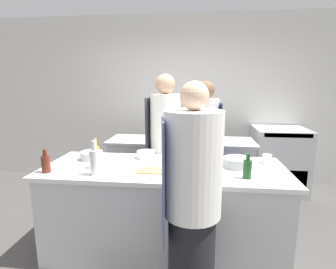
{
  "coord_description": "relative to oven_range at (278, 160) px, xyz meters",
  "views": [
    {
      "loc": [
        0.31,
        -2.41,
        1.69
      ],
      "look_at": [
        0.0,
        0.35,
        1.14
      ],
      "focal_mm": 28.0,
      "sensor_mm": 36.0,
      "label": 1
    }
  ],
  "objects": [
    {
      "name": "bottle_cooking_oil",
      "position": [
        -2.17,
        -2.01,
        0.51
      ],
      "size": [
        0.08,
        0.08,
        0.31
      ],
      "color": "silver",
      "rests_on": "prep_counter"
    },
    {
      "name": "ground_plane",
      "position": [
        -1.59,
        -1.72,
        -0.5
      ],
      "size": [
        16.0,
        16.0,
        0.0
      ],
      "primitive_type": "plane",
      "color": "#4C4947"
    },
    {
      "name": "bottle_water",
      "position": [
        -1.57,
        -1.55,
        0.47
      ],
      "size": [
        0.07,
        0.07,
        0.21
      ],
      "color": "#2D5175",
      "rests_on": "prep_counter"
    },
    {
      "name": "bowl_mixing_large",
      "position": [
        -0.89,
        -1.64,
        0.44
      ],
      "size": [
        0.28,
        0.28,
        0.09
      ],
      "color": "#B7BABC",
      "rests_on": "prep_counter"
    },
    {
      "name": "bottle_wine",
      "position": [
        -1.09,
        -1.85,
        0.47
      ],
      "size": [
        0.07,
        0.07,
        0.19
      ],
      "color": "black",
      "rests_on": "prep_counter"
    },
    {
      "name": "bottle_vinegar",
      "position": [
        -2.23,
        -1.83,
        0.51
      ],
      "size": [
        0.07,
        0.07,
        0.29
      ],
      "color": "#B2A84C",
      "rests_on": "prep_counter"
    },
    {
      "name": "oven_range",
      "position": [
        0.0,
        0.0,
        0.0
      ],
      "size": [
        0.78,
        0.72,
        1.0
      ],
      "color": "silver",
      "rests_on": "ground_plane"
    },
    {
      "name": "chef_at_prep_near",
      "position": [
        -1.31,
        -2.42,
        0.35
      ],
      "size": [
        0.44,
        0.42,
        1.71
      ],
      "rotation": [
        0.0,
        0.0,
        1.72
      ],
      "color": "black",
      "rests_on": "ground_plane"
    },
    {
      "name": "wall_back",
      "position": [
        -1.59,
        0.41,
        0.9
      ],
      "size": [
        8.0,
        0.06,
        2.8
      ],
      "color": "silver",
      "rests_on": "ground_plane"
    },
    {
      "name": "bottle_olive_oil",
      "position": [
        -2.64,
        -2.0,
        0.48
      ],
      "size": [
        0.08,
        0.08,
        0.22
      ],
      "color": "#5B2319",
      "rests_on": "prep_counter"
    },
    {
      "name": "chef_at_stove",
      "position": [
        -1.19,
        -1.0,
        0.37
      ],
      "size": [
        0.36,
        0.34,
        1.72
      ],
      "rotation": [
        0.0,
        0.0,
        -1.51
      ],
      "color": "black",
      "rests_on": "ground_plane"
    },
    {
      "name": "cutting_board",
      "position": [
        -1.67,
        -1.85,
        0.4
      ],
      "size": [
        0.3,
        0.2,
        0.01
      ],
      "color": "tan",
      "rests_on": "prep_counter"
    },
    {
      "name": "bowl_ceramic_blue",
      "position": [
        -2.39,
        -1.55,
        0.43
      ],
      "size": [
        0.24,
        0.24,
        0.08
      ],
      "color": "#B7BABC",
      "rests_on": "prep_counter"
    },
    {
      "name": "prep_counter",
      "position": [
        -1.59,
        -1.72,
        -0.05
      ],
      "size": [
        2.33,
        0.88,
        0.89
      ],
      "color": "silver",
      "rests_on": "ground_plane"
    },
    {
      "name": "pass_counter",
      "position": [
        -1.51,
        -0.49,
        -0.05
      ],
      "size": [
        2.06,
        0.63,
        0.89
      ],
      "color": "silver",
      "rests_on": "ground_plane"
    },
    {
      "name": "bottle_sauce",
      "position": [
        -0.85,
        -1.94,
        0.48
      ],
      "size": [
        0.07,
        0.07,
        0.22
      ],
      "color": "#19471E",
      "rests_on": "prep_counter"
    },
    {
      "name": "chef_at_pass_far",
      "position": [
        -1.66,
        -1.09,
        0.4
      ],
      "size": [
        0.39,
        0.38,
        1.79
      ],
      "rotation": [
        0.0,
        0.0,
        1.37
      ],
      "color": "black",
      "rests_on": "ground_plane"
    },
    {
      "name": "bowl_prep_small",
      "position": [
        -1.83,
        -1.44,
        0.43
      ],
      "size": [
        0.2,
        0.2,
        0.08
      ],
      "color": "white",
      "rests_on": "prep_counter"
    },
    {
      "name": "cup",
      "position": [
        -0.57,
        -1.48,
        0.44
      ],
      "size": [
        0.09,
        0.09,
        0.09
      ],
      "color": "white",
      "rests_on": "prep_counter"
    }
  ]
}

